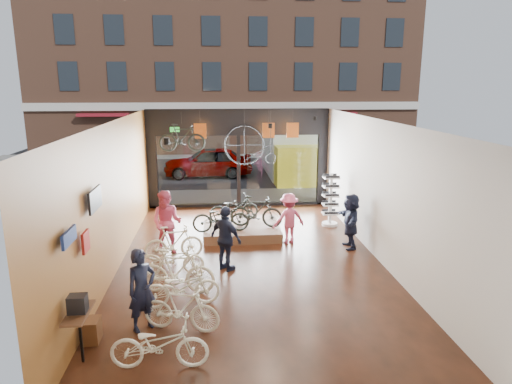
{
  "coord_description": "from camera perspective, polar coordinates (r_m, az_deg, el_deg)",
  "views": [
    {
      "loc": [
        -0.91,
        -11.55,
        4.71
      ],
      "look_at": [
        0.27,
        1.4,
        1.63
      ],
      "focal_mm": 32.0,
      "sensor_mm": 36.0,
      "label": 1
    }
  ],
  "objects": [
    {
      "name": "box_truck",
      "position": [
        23.12,
        4.61,
        5.07
      ],
      "size": [
        2.38,
        7.14,
        2.81
      ],
      "primitive_type": null,
      "color": "silver",
      "rests_on": "street_road"
    },
    {
      "name": "hung_bike",
      "position": [
        15.89,
        -9.23,
        6.71
      ],
      "size": [
        1.59,
        0.47,
        0.95
      ],
      "primitive_type": "imported",
      "rotation": [
        0.0,
        0.0,
        1.55
      ],
      "color": "black",
      "rests_on": "ceiling"
    },
    {
      "name": "wall_left",
      "position": [
        12.17,
        -17.43,
        -0.65
      ],
      "size": [
        0.04,
        12.0,
        3.8
      ],
      "primitive_type": "cube",
      "color": "#A1712C",
      "rests_on": "ground"
    },
    {
      "name": "jersey_mid",
      "position": [
        16.95,
        1.57,
        7.7
      ],
      "size": [
        0.45,
        0.03,
        0.55
      ],
      "primitive_type": "cube",
      "color": "#CC5919",
      "rests_on": "ceiling"
    },
    {
      "name": "wall_right",
      "position": [
        12.68,
        15.4,
        0.04
      ],
      "size": [
        0.04,
        12.0,
        3.8
      ],
      "primitive_type": "cube",
      "color": "beige",
      "rests_on": "ground"
    },
    {
      "name": "storefront",
      "position": [
        17.79,
        -2.2,
        4.23
      ],
      "size": [
        7.0,
        0.26,
        3.8
      ],
      "primitive_type": null,
      "color": "black",
      "rests_on": "ground"
    },
    {
      "name": "floor_bike_2",
      "position": [
        10.19,
        -9.32,
        -11.65
      ],
      "size": [
        1.73,
        0.8,
        0.88
      ],
      "primitive_type": "imported",
      "rotation": [
        0.0,
        0.0,
        1.71
      ],
      "color": "white",
      "rests_on": "ground_plane"
    },
    {
      "name": "floor_bike_0",
      "position": [
        8.26,
        -11.98,
        -18.12
      ],
      "size": [
        1.7,
        0.67,
        0.88
      ],
      "primitive_type": "imported",
      "rotation": [
        0.0,
        0.0,
        1.52
      ],
      "color": "white",
      "rests_on": "ground_plane"
    },
    {
      "name": "floor_bike_3",
      "position": [
        10.75,
        -9.89,
        -9.75
      ],
      "size": [
        1.82,
        0.75,
        1.06
      ],
      "primitive_type": "imported",
      "rotation": [
        0.0,
        0.0,
        1.43
      ],
      "color": "white",
      "rests_on": "ground_plane"
    },
    {
      "name": "jersey_right",
      "position": [
        17.07,
        4.6,
        7.71
      ],
      "size": [
        0.45,
        0.03,
        0.55
      ],
      "primitive_type": "cube",
      "color": "#CC5919",
      "rests_on": "ceiling"
    },
    {
      "name": "floor_bike_4",
      "position": [
        11.8,
        -10.4,
        -8.21
      ],
      "size": [
        1.64,
        0.67,
        0.84
      ],
      "primitive_type": "imported",
      "rotation": [
        0.0,
        0.0,
        1.5
      ],
      "color": "white",
      "rests_on": "ground_plane"
    },
    {
      "name": "display_bike_left",
      "position": [
        13.96,
        -4.41,
        -3.18
      ],
      "size": [
        1.76,
        0.7,
        0.91
      ],
      "primitive_type": "imported",
      "rotation": [
        0.0,
        0.0,
        1.63
      ],
      "color": "black",
      "rests_on": "display_platform"
    },
    {
      "name": "customer_1",
      "position": [
        13.11,
        -11.07,
        -3.77
      ],
      "size": [
        1.03,
        0.88,
        1.82
      ],
      "primitive_type": "imported",
      "rotation": [
        0.0,
        0.0,
        -0.25
      ],
      "color": "#CC4C72",
      "rests_on": "ground_plane"
    },
    {
      "name": "wall_merch",
      "position": [
        9.08,
        -20.86,
        -9.64
      ],
      "size": [
        0.4,
        2.4,
        2.6
      ],
      "primitive_type": null,
      "color": "navy",
      "rests_on": "wall_left"
    },
    {
      "name": "display_bike_mid",
      "position": [
        14.36,
        0.02,
        -2.47
      ],
      "size": [
        1.73,
        0.82,
        1.0
      ],
      "primitive_type": "imported",
      "rotation": [
        0.0,
        0.0,
        1.35
      ],
      "color": "black",
      "rests_on": "display_platform"
    },
    {
      "name": "penny_farthing",
      "position": [
        16.71,
        -0.41,
        5.73
      ],
      "size": [
        1.83,
        0.06,
        1.46
      ],
      "primitive_type": null,
      "color": "black",
      "rests_on": "ceiling"
    },
    {
      "name": "ground_plane",
      "position": [
        12.51,
        -0.64,
        -8.88
      ],
      "size": [
        7.0,
        12.0,
        0.04
      ],
      "primitive_type": "cube",
      "color": "black",
      "rests_on": "ground"
    },
    {
      "name": "exit_sign",
      "position": [
        17.57,
        -10.12,
        7.7
      ],
      "size": [
        0.35,
        0.06,
        0.18
      ],
      "primitive_type": "cube",
      "color": "#198C26",
      "rests_on": "storefront"
    },
    {
      "name": "wall_back",
      "position": [
        6.27,
        3.81,
        -13.33
      ],
      "size": [
        7.0,
        0.04,
        3.8
      ],
      "primitive_type": "cube",
      "color": "beige",
      "rests_on": "ground"
    },
    {
      "name": "sidewalk_far",
      "position": [
        30.91,
        -3.45,
        4.65
      ],
      "size": [
        30.0,
        2.0,
        0.12
      ],
      "primitive_type": "cube",
      "color": "slate",
      "rests_on": "ground"
    },
    {
      "name": "customer_0",
      "position": [
        9.3,
        -14.08,
        -11.76
      ],
      "size": [
        0.72,
        0.69,
        1.66
      ],
      "primitive_type": "imported",
      "rotation": [
        0.0,
        0.0,
        0.68
      ],
      "color": "#161C33",
      "rests_on": "ground_plane"
    },
    {
      "name": "customer_2",
      "position": [
        11.76,
        -3.77,
        -5.85
      ],
      "size": [
        1.0,
        1.0,
        1.7
      ],
      "primitive_type": "imported",
      "rotation": [
        0.0,
        0.0,
        2.36
      ],
      "color": "#161C33",
      "rests_on": "ground_plane"
    },
    {
      "name": "floor_bike_1",
      "position": [
        9.24,
        -9.35,
        -14.18
      ],
      "size": [
        1.61,
        0.86,
        0.93
      ],
      "primitive_type": "imported",
      "rotation": [
        0.0,
        0.0,
        1.29
      ],
      "color": "white",
      "rests_on": "ground_plane"
    },
    {
      "name": "customer_5",
      "position": [
        13.63,
        11.74,
        -3.56
      ],
      "size": [
        0.58,
        1.54,
        1.63
      ],
      "primitive_type": "imported",
      "rotation": [
        0.0,
        0.0,
        4.65
      ],
      "color": "#161C33",
      "rests_on": "ground_plane"
    },
    {
      "name": "jersey_left",
      "position": [
        16.84,
        -7.0,
        7.57
      ],
      "size": [
        0.45,
        0.03,
        0.55
      ],
      "primitive_type": "cube",
      "color": "#CC5919",
      "rests_on": "ceiling"
    },
    {
      "name": "floor_bike_5",
      "position": [
        12.76,
        -10.24,
        -6.24
      ],
      "size": [
        1.66,
        0.77,
        0.96
      ],
      "primitive_type": "imported",
      "rotation": [
        0.0,
        0.0,
        1.78
      ],
      "color": "white",
      "rests_on": "ground_plane"
    },
    {
      "name": "customer_3",
      "position": [
        13.78,
        4.13,
        -3.32
      ],
      "size": [
        1.1,
        0.79,
        1.54
      ],
      "primitive_type": "imported",
      "rotation": [
        0.0,
        0.0,
        3.38
      ],
      "color": "#CC4C72",
      "rests_on": "ground_plane"
    },
    {
      "name": "ceiling",
      "position": [
        11.62,
        -0.69,
        8.94
      ],
      "size": [
        7.0,
        12.0,
        0.04
      ],
      "primitive_type": "cube",
      "color": "black",
      "rests_on": "ground"
    },
    {
      "name": "street_car",
      "position": [
        23.88,
        -6.01,
        3.77
      ],
      "size": [
        4.55,
        1.83,
        1.55
      ],
      "primitive_type": "imported",
      "rotation": [
        0.0,
        0.0,
        -1.57
      ],
      "color": "gray",
      "rests_on": "street_road"
    },
    {
      "name": "sunglasses_rack",
      "position": [
        15.62,
        9.29,
        -1.0
      ],
      "size": [
        0.58,
        0.5,
        1.79
      ],
      "primitive_type": null,
      "rotation": [
        0.0,
        0.0,
        -0.14
      ],
      "color": "white",
      "rests_on": "ground_plane"
    },
    {
      "name": "opposite_building",
      "position": [
        33.14,
        -3.77,
        17.26
      ],
      "size": [
        26.0,
        5.0,
        14.0
      ],
      "primitive_type": "cube",
      "color": "brown",
      "rests_on": "ground"
    },
    {
      "name": "sidewalk_near",
      "position": [
        19.34,
        -2.34,
        -0.6
      ],
      "size": [
        30.0,
        2.4,
        0.12
      ],
      "primitive_type": "cube",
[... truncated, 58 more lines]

